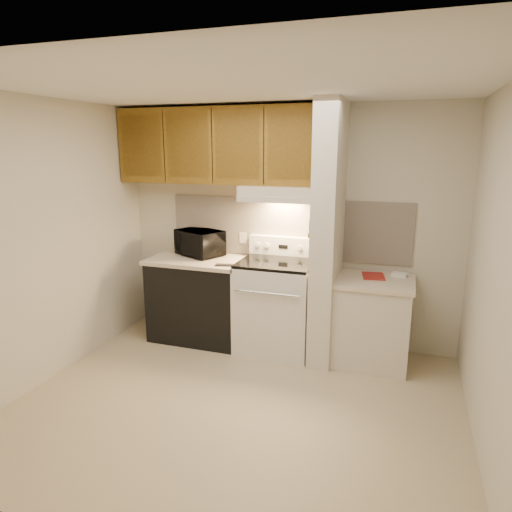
% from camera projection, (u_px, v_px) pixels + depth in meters
% --- Properties ---
extents(floor, '(3.60, 3.60, 0.00)m').
position_uv_depth(floor, '(237.00, 405.00, 3.77)').
color(floor, tan).
rests_on(floor, ground).
extents(ceiling, '(3.60, 3.60, 0.00)m').
position_uv_depth(ceiling, '(234.00, 85.00, 3.19)').
color(ceiling, white).
rests_on(ceiling, wall_back).
extents(wall_back, '(3.60, 2.50, 0.02)m').
position_uv_depth(wall_back, '(286.00, 226.00, 4.86)').
color(wall_back, beige).
rests_on(wall_back, floor).
extents(wall_left, '(0.02, 3.00, 2.50)m').
position_uv_depth(wall_left, '(46.00, 243.00, 4.03)').
color(wall_left, beige).
rests_on(wall_left, floor).
extents(wall_right, '(0.02, 3.00, 2.50)m').
position_uv_depth(wall_right, '(497.00, 280.00, 2.92)').
color(wall_right, beige).
rests_on(wall_right, floor).
extents(backsplash, '(2.60, 0.02, 0.63)m').
position_uv_depth(backsplash, '(286.00, 228.00, 4.85)').
color(backsplash, '#F1DDCB').
rests_on(backsplash, wall_back).
extents(range_body, '(0.76, 0.65, 0.92)m').
position_uv_depth(range_body, '(276.00, 307.00, 4.73)').
color(range_body, silver).
rests_on(range_body, floor).
extents(oven_window, '(0.50, 0.01, 0.30)m').
position_uv_depth(oven_window, '(267.00, 314.00, 4.43)').
color(oven_window, black).
rests_on(oven_window, range_body).
extents(oven_handle, '(0.65, 0.02, 0.02)m').
position_uv_depth(oven_handle, '(266.00, 293.00, 4.34)').
color(oven_handle, silver).
rests_on(oven_handle, range_body).
extents(cooktop, '(0.74, 0.64, 0.03)m').
position_uv_depth(cooktop, '(277.00, 263.00, 4.62)').
color(cooktop, black).
rests_on(cooktop, range_body).
extents(range_backguard, '(0.76, 0.08, 0.20)m').
position_uv_depth(range_backguard, '(284.00, 246.00, 4.85)').
color(range_backguard, silver).
rests_on(range_backguard, range_body).
extents(range_display, '(0.10, 0.01, 0.04)m').
position_uv_depth(range_display, '(283.00, 247.00, 4.81)').
color(range_display, black).
rests_on(range_display, range_backguard).
extents(range_knob_left_outer, '(0.05, 0.02, 0.05)m').
position_uv_depth(range_knob_left_outer, '(258.00, 245.00, 4.90)').
color(range_knob_left_outer, silver).
rests_on(range_knob_left_outer, range_backguard).
extents(range_knob_left_inner, '(0.05, 0.02, 0.05)m').
position_uv_depth(range_knob_left_inner, '(267.00, 246.00, 4.87)').
color(range_knob_left_inner, silver).
rests_on(range_knob_left_inner, range_backguard).
extents(range_knob_right_inner, '(0.05, 0.02, 0.05)m').
position_uv_depth(range_knob_right_inner, '(300.00, 248.00, 4.76)').
color(range_knob_right_inner, silver).
rests_on(range_knob_right_inner, range_backguard).
extents(range_knob_right_outer, '(0.05, 0.02, 0.05)m').
position_uv_depth(range_knob_right_outer, '(309.00, 249.00, 4.73)').
color(range_knob_right_outer, silver).
rests_on(range_knob_right_outer, range_backguard).
extents(dishwasher_front, '(1.00, 0.63, 0.87)m').
position_uv_depth(dishwasher_front, '(200.00, 300.00, 5.02)').
color(dishwasher_front, black).
rests_on(dishwasher_front, floor).
extents(left_countertop, '(1.04, 0.67, 0.04)m').
position_uv_depth(left_countertop, '(198.00, 260.00, 4.91)').
color(left_countertop, beige).
rests_on(left_countertop, dishwasher_front).
extents(spoon_rest, '(0.22, 0.11, 0.01)m').
position_uv_depth(spoon_rest, '(226.00, 265.00, 4.59)').
color(spoon_rest, black).
rests_on(spoon_rest, left_countertop).
extents(teal_jar, '(0.11, 0.11, 0.11)m').
position_uv_depth(teal_jar, '(179.00, 247.00, 5.20)').
color(teal_jar, '#2B6965').
rests_on(teal_jar, left_countertop).
extents(outlet, '(0.08, 0.01, 0.12)m').
position_uv_depth(outlet, '(243.00, 238.00, 5.02)').
color(outlet, beige).
rests_on(outlet, backsplash).
extents(microwave, '(0.60, 0.52, 0.28)m').
position_uv_depth(microwave, '(199.00, 243.00, 5.02)').
color(microwave, black).
rests_on(microwave, left_countertop).
extents(partition_pillar, '(0.22, 0.70, 2.50)m').
position_uv_depth(partition_pillar, '(328.00, 235.00, 4.38)').
color(partition_pillar, beige).
rests_on(partition_pillar, floor).
extents(pillar_trim, '(0.01, 0.70, 0.04)m').
position_uv_depth(pillar_trim, '(316.00, 229.00, 4.41)').
color(pillar_trim, brown).
rests_on(pillar_trim, partition_pillar).
extents(knife_strip, '(0.02, 0.42, 0.04)m').
position_uv_depth(knife_strip, '(315.00, 228.00, 4.36)').
color(knife_strip, black).
rests_on(knife_strip, partition_pillar).
extents(knife_blade_a, '(0.01, 0.03, 0.16)m').
position_uv_depth(knife_blade_a, '(310.00, 241.00, 4.24)').
color(knife_blade_a, silver).
rests_on(knife_blade_a, knife_strip).
extents(knife_handle_a, '(0.02, 0.02, 0.10)m').
position_uv_depth(knife_handle_a, '(310.00, 226.00, 4.21)').
color(knife_handle_a, black).
rests_on(knife_handle_a, knife_strip).
extents(knife_blade_b, '(0.01, 0.04, 0.18)m').
position_uv_depth(knife_blade_b, '(311.00, 241.00, 4.30)').
color(knife_blade_b, silver).
rests_on(knife_blade_b, knife_strip).
extents(knife_handle_b, '(0.02, 0.02, 0.10)m').
position_uv_depth(knife_handle_b, '(312.00, 224.00, 4.28)').
color(knife_handle_b, black).
rests_on(knife_handle_b, knife_strip).
extents(knife_blade_c, '(0.01, 0.04, 0.20)m').
position_uv_depth(knife_blade_c, '(313.00, 241.00, 4.38)').
color(knife_blade_c, silver).
rests_on(knife_blade_c, knife_strip).
extents(knife_handle_c, '(0.02, 0.02, 0.10)m').
position_uv_depth(knife_handle_c, '(314.00, 223.00, 4.35)').
color(knife_handle_c, black).
rests_on(knife_handle_c, knife_strip).
extents(knife_blade_d, '(0.01, 0.04, 0.16)m').
position_uv_depth(knife_blade_d, '(315.00, 237.00, 4.46)').
color(knife_blade_d, silver).
rests_on(knife_blade_d, knife_strip).
extents(knife_handle_d, '(0.02, 0.02, 0.10)m').
position_uv_depth(knife_handle_d, '(315.00, 222.00, 4.43)').
color(knife_handle_d, black).
rests_on(knife_handle_d, knife_strip).
extents(knife_blade_e, '(0.01, 0.04, 0.18)m').
position_uv_depth(knife_blade_e, '(316.00, 237.00, 4.52)').
color(knife_blade_e, silver).
rests_on(knife_blade_e, knife_strip).
extents(knife_handle_e, '(0.02, 0.02, 0.10)m').
position_uv_depth(knife_handle_e, '(317.00, 220.00, 4.50)').
color(knife_handle_e, black).
rests_on(knife_handle_e, knife_strip).
extents(oven_mitt, '(0.03, 0.10, 0.25)m').
position_uv_depth(oven_mitt, '(317.00, 241.00, 4.60)').
color(oven_mitt, slate).
rests_on(oven_mitt, partition_pillar).
extents(right_cab_base, '(0.70, 0.60, 0.81)m').
position_uv_depth(right_cab_base, '(372.00, 323.00, 4.44)').
color(right_cab_base, beige).
rests_on(right_cab_base, floor).
extents(right_countertop, '(0.74, 0.64, 0.04)m').
position_uv_depth(right_countertop, '(374.00, 281.00, 4.34)').
color(right_countertop, beige).
rests_on(right_countertop, right_cab_base).
extents(red_folder, '(0.24, 0.31, 0.01)m').
position_uv_depth(red_folder, '(373.00, 276.00, 4.43)').
color(red_folder, '#A0231C').
rests_on(red_folder, right_countertop).
extents(white_box, '(0.15, 0.12, 0.04)m').
position_uv_depth(white_box, '(399.00, 275.00, 4.43)').
color(white_box, white).
rests_on(white_box, right_countertop).
extents(range_hood, '(0.78, 0.44, 0.15)m').
position_uv_depth(range_hood, '(281.00, 193.00, 4.57)').
color(range_hood, beige).
rests_on(range_hood, upper_cabinets).
extents(hood_lip, '(0.78, 0.04, 0.06)m').
position_uv_depth(hood_lip, '(275.00, 200.00, 4.39)').
color(hood_lip, beige).
rests_on(hood_lip, range_hood).
extents(upper_cabinets, '(2.18, 0.33, 0.77)m').
position_uv_depth(upper_cabinets, '(218.00, 146.00, 4.72)').
color(upper_cabinets, brown).
rests_on(upper_cabinets, wall_back).
extents(cab_door_a, '(0.46, 0.01, 0.63)m').
position_uv_depth(cab_door_a, '(141.00, 146.00, 4.82)').
color(cab_door_a, brown).
rests_on(cab_door_a, upper_cabinets).
extents(cab_gap_a, '(0.01, 0.01, 0.73)m').
position_uv_depth(cab_gap_a, '(164.00, 146.00, 4.74)').
color(cab_gap_a, black).
rests_on(cab_gap_a, upper_cabinets).
extents(cab_door_b, '(0.46, 0.01, 0.63)m').
position_uv_depth(cab_door_b, '(188.00, 146.00, 4.65)').
color(cab_door_b, brown).
rests_on(cab_door_b, upper_cabinets).
extents(cab_gap_b, '(0.01, 0.01, 0.73)m').
position_uv_depth(cab_gap_b, '(212.00, 146.00, 4.57)').
color(cab_gap_b, black).
rests_on(cab_gap_b, upper_cabinets).
extents(cab_door_c, '(0.46, 0.01, 0.63)m').
position_uv_depth(cab_door_c, '(237.00, 146.00, 4.49)').
color(cab_door_c, brown).
rests_on(cab_door_c, upper_cabinets).
extents(cab_gap_c, '(0.01, 0.01, 0.73)m').
position_uv_depth(cab_gap_c, '(264.00, 146.00, 4.40)').
color(cab_gap_c, black).
rests_on(cab_gap_c, upper_cabinets).
extents(cab_door_d, '(0.46, 0.01, 0.63)m').
position_uv_depth(cab_door_d, '(291.00, 146.00, 4.32)').
color(cab_door_d, brown).
rests_on(cab_door_d, upper_cabinets).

